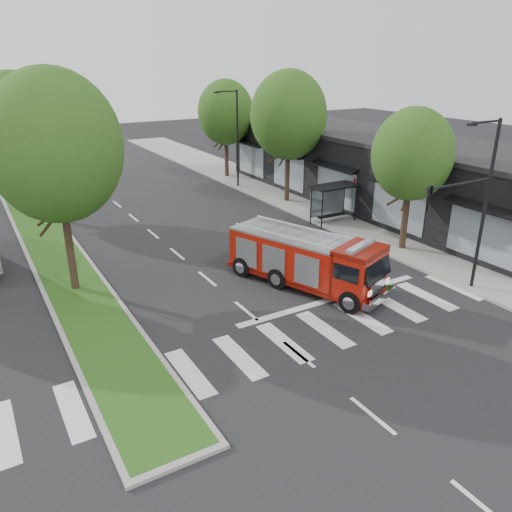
# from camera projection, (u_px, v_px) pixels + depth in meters

# --- Properties ---
(ground) EXTENTS (140.00, 140.00, 0.00)m
(ground) POSITION_uv_depth(u_px,v_px,m) (246.00, 311.00, 21.94)
(ground) COLOR black
(ground) RESTS_ON ground
(sidewalk_right) EXTENTS (5.00, 80.00, 0.15)m
(sidewalk_right) POSITION_uv_depth(u_px,v_px,m) (329.00, 212.00, 35.82)
(sidewalk_right) COLOR gray
(sidewalk_right) RESTS_ON ground
(median) EXTENTS (3.00, 50.00, 0.15)m
(median) POSITION_uv_depth(u_px,v_px,m) (37.00, 223.00, 33.49)
(median) COLOR gray
(median) RESTS_ON ground
(storefront_row) EXTENTS (8.00, 30.00, 5.00)m
(storefront_row) POSITION_uv_depth(u_px,v_px,m) (379.00, 172.00, 37.04)
(storefront_row) COLOR black
(storefront_row) RESTS_ON ground
(bus_shelter) EXTENTS (3.20, 1.60, 2.61)m
(bus_shelter) POSITION_uv_depth(u_px,v_px,m) (333.00, 193.00, 33.00)
(bus_shelter) COLOR black
(bus_shelter) RESTS_ON ground
(tree_right_near) EXTENTS (4.40, 4.40, 8.05)m
(tree_right_near) POSITION_uv_depth(u_px,v_px,m) (412.00, 155.00, 26.93)
(tree_right_near) COLOR black
(tree_right_near) RESTS_ON ground
(tree_right_mid) EXTENTS (5.60, 5.60, 9.72)m
(tree_right_mid) POSITION_uv_depth(u_px,v_px,m) (289.00, 115.00, 36.17)
(tree_right_mid) COLOR black
(tree_right_mid) RESTS_ON ground
(tree_right_far) EXTENTS (5.00, 5.00, 8.73)m
(tree_right_far) POSITION_uv_depth(u_px,v_px,m) (226.00, 113.00, 44.42)
(tree_right_far) COLOR black
(tree_right_far) RESTS_ON ground
(tree_median_near) EXTENTS (5.80, 5.80, 10.16)m
(tree_median_near) POSITION_uv_depth(u_px,v_px,m) (55.00, 147.00, 21.40)
(tree_median_near) COLOR black
(tree_median_near) RESTS_ON ground
(tree_median_far) EXTENTS (5.60, 5.60, 9.72)m
(tree_median_far) POSITION_uv_depth(u_px,v_px,m) (16.00, 121.00, 32.72)
(tree_median_far) COLOR black
(tree_median_far) RESTS_ON ground
(streetlight_right_near) EXTENTS (4.08, 0.22, 8.00)m
(streetlight_right_near) POSITION_uv_depth(u_px,v_px,m) (474.00, 197.00, 21.95)
(streetlight_right_near) COLOR black
(streetlight_right_near) RESTS_ON ground
(streetlight_right_far) EXTENTS (2.11, 0.20, 8.00)m
(streetlight_right_far) POSITION_uv_depth(u_px,v_px,m) (236.00, 135.00, 41.18)
(streetlight_right_far) COLOR black
(streetlight_right_far) RESTS_ON ground
(fire_engine) EXTENTS (5.05, 8.45, 2.81)m
(fire_engine) POSITION_uv_depth(u_px,v_px,m) (305.00, 260.00, 23.93)
(fire_engine) COLOR #5F0B05
(fire_engine) RESTS_ON ground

